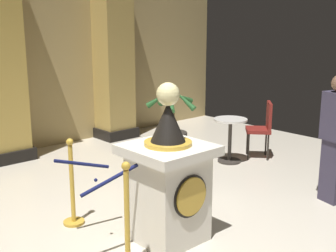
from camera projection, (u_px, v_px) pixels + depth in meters
ground_plane at (166, 247)px, 4.44m from camera, size 10.35×10.35×0.00m
pedestal_clock at (168, 181)px, 4.48m from camera, size 0.81×0.81×1.66m
stanchion_near at (73, 195)px, 4.90m from camera, size 0.24×0.24×1.00m
stanchion_far at (127, 233)px, 3.95m from camera, size 0.24×0.24×1.05m
velvet_rope at (95, 172)px, 4.33m from camera, size 0.68×0.70×0.22m
column_right at (112, 49)px, 8.47m from camera, size 0.75×0.75×3.54m
potted_palm_right at (172, 138)px, 7.32m from camera, size 0.79×0.84×1.22m
bystander_guest at (336, 136)px, 5.42m from camera, size 0.31×0.41×1.63m
cafe_table at (230, 135)px, 7.12m from camera, size 0.54×0.54×0.73m
cafe_chair_red at (263, 125)px, 7.34m from camera, size 0.56×0.56×0.96m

